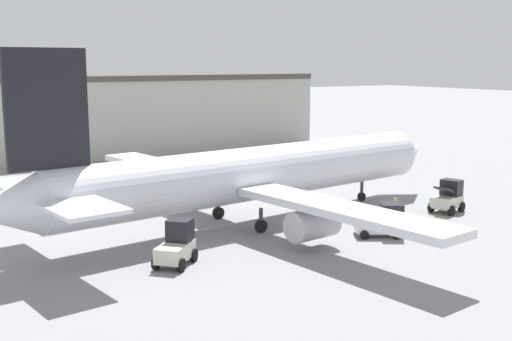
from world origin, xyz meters
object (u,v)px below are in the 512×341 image
object	(u,v)px
belt_loader_truck	(448,197)
pushback_tug	(177,245)
airplane	(245,175)
ground_crew_worker	(395,209)
baggage_tug	(383,221)

from	to	relation	value
belt_loader_truck	pushback_tug	size ratio (longest dim) A/B	0.91
airplane	pushback_tug	size ratio (longest dim) A/B	12.27
ground_crew_worker	baggage_tug	bearing A→B (deg)	137.59
belt_loader_truck	airplane	bearing A→B (deg)	147.01
ground_crew_worker	pushback_tug	size ratio (longest dim) A/B	0.56
ground_crew_worker	belt_loader_truck	distance (m)	5.84
baggage_tug	pushback_tug	distance (m)	14.73
airplane	belt_loader_truck	bearing A→B (deg)	-25.30
ground_crew_worker	airplane	bearing A→B (deg)	74.31
airplane	ground_crew_worker	size ratio (longest dim) A/B	21.85
ground_crew_worker	baggage_tug	xyz separation A→B (m)	(-3.45, -2.47, 0.05)
belt_loader_truck	pushback_tug	xyz separation A→B (m)	(-23.92, -1.04, -0.00)
ground_crew_worker	belt_loader_truck	size ratio (longest dim) A/B	0.62
baggage_tug	belt_loader_truck	bearing A→B (deg)	48.13
baggage_tug	pushback_tug	size ratio (longest dim) A/B	1.11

